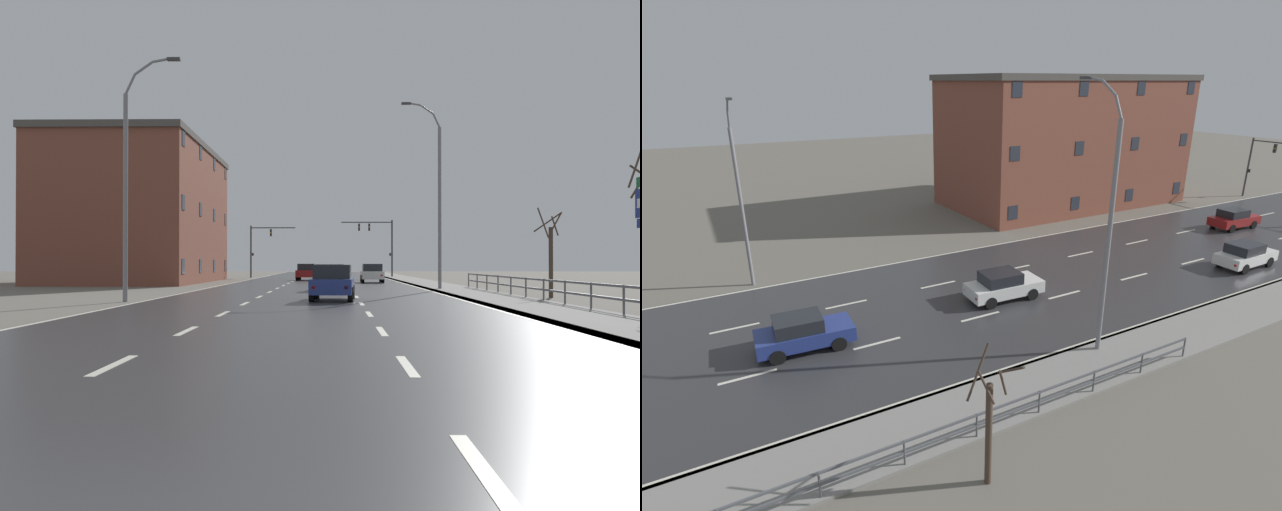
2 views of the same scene
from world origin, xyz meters
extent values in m
cube|color=#666056|center=(0.00, 48.00, -0.06)|extent=(160.00, 160.00, 0.12)
cube|color=#303033|center=(0.00, 60.00, 0.01)|extent=(14.00, 120.00, 0.02)
cube|color=beige|center=(-2.33, 23.60, 0.02)|extent=(0.16, 2.20, 0.01)
cube|color=beige|center=(-2.33, 29.00, 0.02)|extent=(0.16, 2.20, 0.01)
cube|color=beige|center=(-2.33, 34.40, 0.02)|extent=(0.16, 2.20, 0.01)
cube|color=beige|center=(-2.33, 39.80, 0.02)|extent=(0.16, 2.20, 0.01)
cube|color=beige|center=(-2.33, 45.20, 0.02)|extent=(0.16, 2.20, 0.01)
cube|color=beige|center=(-2.33, 50.60, 0.02)|extent=(0.16, 2.20, 0.01)
cube|color=beige|center=(-2.33, 56.00, 0.02)|extent=(0.16, 2.20, 0.01)
cube|color=beige|center=(-2.33, 61.40, 0.02)|extent=(0.16, 2.20, 0.01)
cube|color=beige|center=(-2.33, 66.80, 0.02)|extent=(0.16, 2.20, 0.01)
cube|color=beige|center=(2.33, 23.60, 0.02)|extent=(0.16, 2.20, 0.01)
cube|color=beige|center=(2.33, 29.00, 0.02)|extent=(0.16, 2.20, 0.01)
cube|color=beige|center=(2.33, 34.40, 0.02)|extent=(0.16, 2.20, 0.01)
cube|color=beige|center=(2.33, 39.80, 0.02)|extent=(0.16, 2.20, 0.01)
cube|color=beige|center=(2.33, 45.20, 0.02)|extent=(0.16, 2.20, 0.01)
cube|color=beige|center=(2.33, 50.60, 0.02)|extent=(0.16, 2.20, 0.01)
cube|color=beige|center=(2.33, 56.00, 0.02)|extent=(0.16, 2.20, 0.01)
cube|color=beige|center=(-6.85, 60.00, 0.02)|extent=(0.16, 120.00, 0.01)
cube|color=#515459|center=(9.85, 23.33, 0.95)|extent=(0.06, 33.00, 0.08)
cube|color=#515459|center=(9.85, 23.33, 0.55)|extent=(0.06, 33.00, 0.08)
cylinder|color=#515459|center=(9.85, 24.60, 0.50)|extent=(0.07, 0.07, 1.00)
cylinder|color=#515459|center=(9.85, 27.14, 0.50)|extent=(0.07, 0.07, 1.00)
cylinder|color=#515459|center=(9.85, 29.67, 0.50)|extent=(0.07, 0.07, 1.00)
cylinder|color=#515459|center=(9.85, 32.21, 0.50)|extent=(0.07, 0.07, 1.00)
cylinder|color=#515459|center=(9.85, 34.75, 0.50)|extent=(0.07, 0.07, 1.00)
cylinder|color=#515459|center=(9.85, 37.29, 0.50)|extent=(0.07, 0.07, 1.00)
cylinder|color=#515459|center=(9.85, 39.83, 0.50)|extent=(0.07, 0.07, 1.00)
cylinder|color=slate|center=(7.60, 37.15, 4.89)|extent=(0.20, 0.20, 9.77)
cylinder|color=slate|center=(7.41, 37.15, 10.18)|extent=(0.48, 0.11, 0.86)
cylinder|color=slate|center=(6.85, 37.15, 10.84)|extent=(0.80, 0.11, 0.60)
cylinder|color=slate|center=(6.04, 37.15, 11.18)|extent=(0.90, 0.11, 0.26)
cube|color=#333335|center=(5.60, 37.15, 11.21)|extent=(0.56, 0.24, 0.12)
cylinder|color=slate|center=(-7.60, 25.13, 4.41)|extent=(0.20, 0.20, 8.82)
cylinder|color=slate|center=(-7.41, 25.13, 9.24)|extent=(0.49, 0.11, 0.88)
cylinder|color=slate|center=(-6.84, 25.13, 9.92)|extent=(0.82, 0.11, 0.62)
cylinder|color=slate|center=(-6.01, 25.13, 10.26)|extent=(0.92, 0.11, 0.27)
cube|color=#333335|center=(-5.55, 25.13, 10.29)|extent=(0.56, 0.24, 0.12)
cylinder|color=#38383A|center=(-7.90, 72.04, 2.91)|extent=(0.18, 0.18, 5.83)
cylinder|color=#38383A|center=(-5.41, 72.04, 5.58)|extent=(4.97, 0.12, 0.12)
cube|color=black|center=(-5.66, 72.04, 5.03)|extent=(0.20, 0.28, 0.80)
sphere|color=#2D2D2D|center=(-5.66, 71.89, 5.29)|extent=(0.14, 0.14, 0.14)
sphere|color=#F2AD19|center=(-5.66, 71.89, 5.03)|extent=(0.14, 0.14, 0.14)
sphere|color=#2D2D2D|center=(-5.66, 71.89, 4.77)|extent=(0.14, 0.14, 0.14)
cube|color=black|center=(-7.68, 71.99, 2.60)|extent=(0.18, 0.12, 0.32)
cube|color=silver|center=(1.07, 36.65, 0.65)|extent=(1.97, 4.19, 0.64)
cube|color=black|center=(1.05, 36.40, 1.27)|extent=(1.66, 2.08, 0.60)
cube|color=slate|center=(1.10, 37.35, 1.25)|extent=(1.41, 0.15, 0.51)
cylinder|color=black|center=(1.94, 37.88, 0.33)|extent=(0.25, 0.67, 0.66)
cylinder|color=black|center=(0.33, 37.97, 0.33)|extent=(0.25, 0.67, 0.66)
cylinder|color=black|center=(1.81, 35.34, 0.33)|extent=(0.25, 0.67, 0.66)
cylinder|color=black|center=(0.19, 35.43, 0.33)|extent=(0.25, 0.67, 0.66)
cube|color=red|center=(0.30, 34.66, 0.65)|extent=(0.16, 0.05, 0.14)
cube|color=red|center=(1.62, 34.59, 0.65)|extent=(0.16, 0.05, 0.14)
cube|color=navy|center=(1.19, 26.15, 0.65)|extent=(1.99, 4.19, 0.64)
cube|color=black|center=(1.17, 25.90, 1.27)|extent=(1.67, 2.09, 0.60)
cube|color=slate|center=(1.23, 26.85, 1.25)|extent=(1.41, 0.16, 0.51)
cylinder|color=black|center=(2.07, 27.37, 0.33)|extent=(0.26, 0.67, 0.66)
cylinder|color=black|center=(0.45, 27.47, 0.33)|extent=(0.26, 0.67, 0.66)
cylinder|color=black|center=(1.92, 24.83, 0.33)|extent=(0.26, 0.67, 0.66)
cylinder|color=black|center=(0.31, 24.93, 0.33)|extent=(0.26, 0.67, 0.66)
cube|color=red|center=(0.41, 24.16, 0.65)|extent=(0.16, 0.05, 0.14)
cube|color=red|center=(1.73, 24.08, 0.65)|extent=(0.16, 0.05, 0.14)
cube|color=silver|center=(4.47, 52.63, 0.65)|extent=(1.78, 4.11, 0.64)
cube|color=black|center=(4.47, 52.38, 1.27)|extent=(1.57, 2.01, 0.60)
cube|color=slate|center=(4.47, 53.33, 1.25)|extent=(1.40, 0.09, 0.51)
cylinder|color=black|center=(5.28, 53.90, 0.33)|extent=(0.22, 0.66, 0.66)
cylinder|color=black|center=(3.67, 53.91, 0.33)|extent=(0.22, 0.66, 0.66)
cylinder|color=black|center=(5.28, 51.36, 0.33)|extent=(0.22, 0.66, 0.66)
cylinder|color=black|center=(3.66, 51.37, 0.33)|extent=(0.22, 0.66, 0.66)
cube|color=red|center=(3.80, 50.61, 0.65)|extent=(0.16, 0.04, 0.14)
cube|color=red|center=(5.12, 50.60, 0.65)|extent=(0.16, 0.04, 0.14)
cube|color=maroon|center=(-1.19, 60.15, 0.65)|extent=(1.98, 4.19, 0.64)
cube|color=black|center=(-1.21, 59.90, 1.27)|extent=(1.66, 2.08, 0.60)
cube|color=slate|center=(-1.15, 60.85, 1.25)|extent=(1.41, 0.15, 0.51)
cylinder|color=black|center=(-0.32, 61.37, 0.33)|extent=(0.25, 0.67, 0.66)
cylinder|color=black|center=(-1.93, 61.46, 0.33)|extent=(0.25, 0.67, 0.66)
cylinder|color=black|center=(-0.45, 58.84, 0.33)|extent=(0.25, 0.67, 0.66)
cylinder|color=black|center=(-2.07, 58.92, 0.33)|extent=(0.25, 0.67, 0.66)
cube|color=red|center=(-1.96, 58.16, 0.65)|extent=(0.16, 0.05, 0.14)
cube|color=red|center=(-0.64, 58.09, 0.65)|extent=(0.16, 0.05, 0.14)
cube|color=brown|center=(-15.16, 54.06, 5.56)|extent=(11.44, 21.46, 11.11)
cube|color=#4C4742|center=(-15.16, 54.06, 11.36)|extent=(11.67, 21.89, 0.50)
cube|color=#282D38|center=(-9.42, 44.53, 1.40)|extent=(0.04, 0.90, 1.10)
cube|color=#282D38|center=(-9.42, 50.89, 1.40)|extent=(0.04, 0.90, 1.10)
cube|color=#282D38|center=(-9.42, 57.24, 1.40)|extent=(0.04, 0.90, 1.10)
cube|color=#282D38|center=(-9.42, 63.59, 1.40)|extent=(0.04, 0.90, 1.10)
cube|color=#282D38|center=(-9.42, 44.53, 5.96)|extent=(0.04, 0.90, 1.10)
cube|color=#282D38|center=(-9.42, 50.89, 5.96)|extent=(0.04, 0.90, 1.10)
cube|color=#282D38|center=(-9.42, 57.24, 5.96)|extent=(0.04, 0.90, 1.10)
cube|color=#282D38|center=(-9.42, 63.59, 5.96)|extent=(0.04, 0.90, 1.10)
cube|color=#282D38|center=(-9.42, 44.53, 10.51)|extent=(0.04, 0.90, 1.10)
cube|color=#282D38|center=(-9.42, 50.89, 10.51)|extent=(0.04, 0.90, 1.10)
cube|color=#282D38|center=(-9.42, 57.24, 10.51)|extent=(0.04, 0.90, 1.10)
cube|color=#282D38|center=(-9.42, 63.59, 10.51)|extent=(0.04, 0.90, 1.10)
cylinder|color=#423328|center=(11.58, 29.01, 1.68)|extent=(0.20, 0.20, 3.35)
cylinder|color=#423328|center=(11.84, 29.26, 3.47)|extent=(0.55, 0.61, 1.21)
cylinder|color=#423328|center=(11.17, 28.88, 3.56)|extent=(0.32, 0.87, 1.50)
cylinder|color=#423328|center=(11.71, 28.82, 3.40)|extent=(0.45, 0.34, 0.94)
cylinder|color=#423328|center=(11.65, 29.67, 3.64)|extent=(1.35, 0.23, 0.99)
camera|label=1|loc=(1.15, -3.31, 1.65)|focal=37.97mm
camera|label=2|loc=(21.11, 22.79, 11.10)|focal=27.64mm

